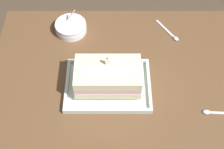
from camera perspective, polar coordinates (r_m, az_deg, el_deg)
name	(u,v)px	position (r m, az deg, el deg)	size (l,w,h in m)	color
ground_plane	(115,142)	(1.93, 0.53, -11.96)	(8.00, 8.00, 0.00)	#4C3D2D
dining_table	(116,86)	(1.41, 0.71, -2.01)	(1.05, 0.73, 0.70)	brown
foil_tray	(108,86)	(1.27, -0.78, -2.04)	(0.34, 0.25, 0.02)	silver
birthday_cake	(107,76)	(1.22, -0.82, -0.34)	(0.25, 0.15, 0.14)	beige
bowl_stack	(70,27)	(1.47, -7.49, 8.40)	(0.14, 0.14, 0.11)	white
serving_spoon_near_tray	(212,112)	(1.27, 17.50, -6.48)	(0.13, 0.02, 0.01)	silver
serving_spoon_by_bowls	(171,34)	(1.48, 10.59, 7.09)	(0.10, 0.14, 0.01)	silver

